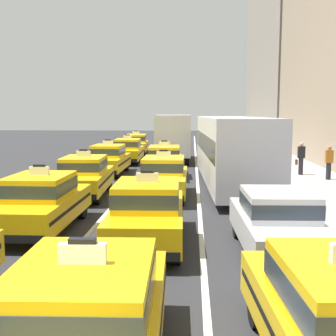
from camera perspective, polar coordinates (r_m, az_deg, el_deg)
name	(u,v)px	position (r m, az deg, el deg)	size (l,w,h in m)	color
lane_stripe_left_center	(138,176)	(23.44, -3.96, -1.04)	(0.14, 80.00, 0.01)	silver
lane_stripe_center_right	(197,176)	(23.26, 3.89, -1.11)	(0.14, 80.00, 0.01)	silver
sidewalk_curb	(332,193)	(19.23, 21.01, -3.15)	(4.00, 90.00, 0.15)	#9E9993
taxi_left_second	(42,201)	(12.94, -16.44, -4.27)	(1.84, 4.57, 1.96)	black
taxi_left_third	(85,176)	(17.78, -11.03, -0.99)	(2.04, 4.64, 1.96)	black
taxi_left_fourth	(109,159)	(24.04, -7.91, 1.22)	(1.84, 4.57, 1.96)	black
taxi_left_fifth	(128,150)	(29.40, -5.35, 2.36)	(1.93, 4.60, 1.96)	black
taxi_left_sixth	(136,144)	(35.59, -4.26, 3.24)	(2.06, 4.65, 1.96)	black
taxi_center_nearest	(86,322)	(5.66, -10.79, -19.41)	(1.94, 4.61, 1.96)	black
taxi_center_second	(148,211)	(11.19, -2.71, -5.76)	(1.93, 4.60, 1.96)	black
taxi_center_third	(164,176)	(17.25, -0.57, -1.11)	(1.83, 4.56, 1.96)	black
taxi_center_fourth	(164,160)	(22.98, -0.48, 1.01)	(1.96, 4.61, 1.96)	black
box_truck_center_fifth	(173,136)	(30.24, 0.73, 4.24)	(2.41, 7.01, 3.27)	black
sedan_right_second	(277,221)	(10.66, 14.30, -6.82)	(1.89, 4.35, 1.58)	black
bus_right_third	(231,148)	(19.98, 8.40, 2.69)	(2.99, 11.30, 3.22)	black
taxi_right_fourth	(218,150)	(29.76, 6.68, 2.41)	(1.87, 4.58, 1.96)	black
pedestrian_near_crosswalk	(301,159)	(23.76, 17.25, 1.21)	(0.47, 0.24, 1.72)	#23232D
pedestrian_mid_block	(329,162)	(22.50, 20.60, 0.70)	(0.36, 0.24, 1.66)	#23232D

